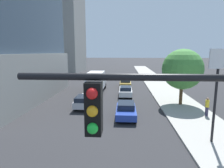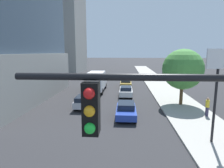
% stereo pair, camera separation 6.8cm
% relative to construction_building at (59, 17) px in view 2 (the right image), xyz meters
% --- Properties ---
extents(sidewalk, '(4.72, 120.00, 0.15)m').
position_rel_construction_building_xyz_m(sidewalk, '(25.79, -36.46, -16.01)').
color(sidewalk, '#9E9B93').
rests_on(sidewalk, ground).
extents(construction_building, '(17.64, 22.90, 38.18)m').
position_rel_construction_building_xyz_m(construction_building, '(0.00, 0.00, 0.00)').
color(construction_building, gray).
rests_on(construction_building, ground).
extents(street_lamp, '(0.44, 0.44, 5.25)m').
position_rel_construction_building_xyz_m(street_lamp, '(25.30, -44.99, -12.45)').
color(street_lamp, black).
rests_on(street_lamp, sidewalk).
extents(street_tree, '(4.44, 4.44, 6.18)m').
position_rel_construction_building_xyz_m(street_tree, '(25.87, -35.84, -11.99)').
color(street_tree, brown).
rests_on(street_tree, sidewalk).
extents(car_blue, '(1.79, 4.01, 1.36)m').
position_rel_construction_building_xyz_m(car_blue, '(19.70, -40.16, -15.40)').
color(car_blue, '#233D9E').
rests_on(car_blue, ground).
extents(car_silver, '(1.92, 4.71, 1.42)m').
position_rel_construction_building_xyz_m(car_silver, '(15.31, -37.09, -15.36)').
color(car_silver, '#B7B7BC').
rests_on(car_silver, ground).
extents(car_gold, '(1.86, 4.65, 1.40)m').
position_rel_construction_building_xyz_m(car_gold, '(19.70, -24.66, -15.37)').
color(car_gold, '#AD8938').
rests_on(car_gold, ground).
extents(car_white, '(1.72, 4.52, 1.43)m').
position_rel_construction_building_xyz_m(car_white, '(19.70, -31.53, -15.37)').
color(car_white, silver).
rests_on(car_white, ground).
extents(box_truck, '(2.28, 7.33, 3.06)m').
position_rel_construction_building_xyz_m(box_truck, '(15.31, -28.98, -14.38)').
color(box_truck, silver).
rests_on(box_truck, ground).
extents(pedestrian_yellow_shirt, '(0.34, 0.34, 1.73)m').
position_rel_construction_building_xyz_m(pedestrian_yellow_shirt, '(27.11, -39.78, -15.05)').
color(pedestrian_yellow_shirt, '#38334C').
rests_on(pedestrian_yellow_shirt, sidewalk).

